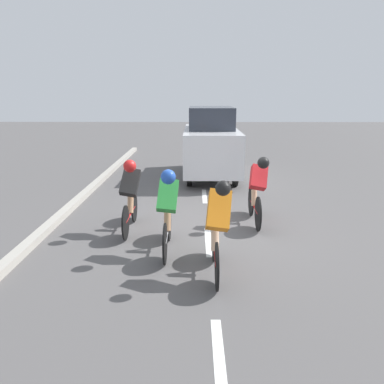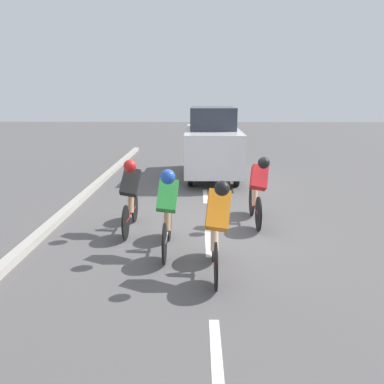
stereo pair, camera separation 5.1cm
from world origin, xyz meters
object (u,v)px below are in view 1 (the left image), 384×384
object	(u,v)px
cyclist_red	(257,188)
support_car	(211,143)
cyclist_black	(130,193)
cyclist_orange	(218,226)
cyclist_green	(168,208)

from	to	relation	value
cyclist_red	support_car	world-z (taller)	support_car
cyclist_black	cyclist_orange	distance (m)	2.46
cyclist_red	cyclist_green	xyz separation A→B (m)	(1.74, 1.49, 0.03)
cyclist_green	cyclist_red	bearing A→B (deg)	-139.47
support_car	cyclist_black	bearing A→B (deg)	70.94
cyclist_green	cyclist_black	distance (m)	1.31
cyclist_black	support_car	xyz separation A→B (m)	(-1.77, -5.14, 0.32)
cyclist_red	cyclist_black	distance (m)	2.59
cyclist_orange	cyclist_green	bearing A→B (deg)	-46.98
cyclist_green	cyclist_orange	bearing A→B (deg)	133.02
cyclist_red	support_car	xyz separation A→B (m)	(0.77, -4.68, 0.34)
cyclist_green	cyclist_black	xyz separation A→B (m)	(0.80, -1.03, -0.01)
cyclist_green	support_car	xyz separation A→B (m)	(-0.97, -6.17, 0.31)
cyclist_red	cyclist_black	size ratio (longest dim) A/B	0.99
cyclist_red	cyclist_black	world-z (taller)	cyclist_black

